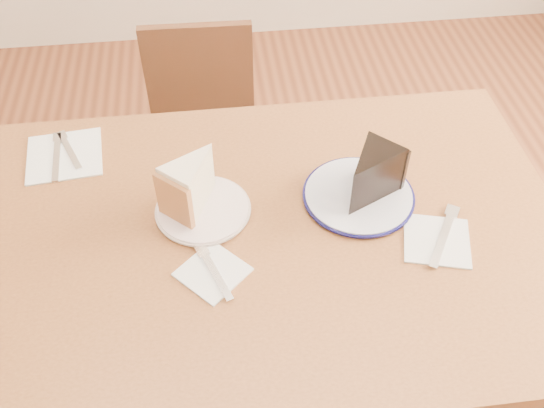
{
  "coord_description": "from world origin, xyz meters",
  "views": [
    {
      "loc": [
        -0.08,
        -0.78,
        1.65
      ],
      "look_at": [
        0.02,
        0.02,
        0.8
      ],
      "focal_mm": 40.0,
      "sensor_mm": 36.0,
      "label": 1
    }
  ],
  "objects_px": {
    "chair_far": "(205,145)",
    "plate_navy": "(358,196)",
    "chocolate_cake": "(368,180)",
    "table": "(266,262)",
    "carrot_cake": "(195,183)",
    "plate_cream": "(203,210)"
  },
  "relations": [
    {
      "from": "table",
      "to": "plate_navy",
      "type": "relative_size",
      "value": 5.46
    },
    {
      "from": "table",
      "to": "plate_navy",
      "type": "distance_m",
      "value": 0.24
    },
    {
      "from": "table",
      "to": "chair_far",
      "type": "bearing_deg",
      "value": 100.09
    },
    {
      "from": "chocolate_cake",
      "to": "plate_navy",
      "type": "bearing_deg",
      "value": 1.06
    },
    {
      "from": "plate_navy",
      "to": "carrot_cake",
      "type": "xyz_separation_m",
      "value": [
        -0.33,
        0.02,
        0.06
      ]
    },
    {
      "from": "plate_cream",
      "to": "carrot_cake",
      "type": "xyz_separation_m",
      "value": [
        -0.01,
        0.02,
        0.06
      ]
    },
    {
      "from": "plate_cream",
      "to": "plate_navy",
      "type": "height_order",
      "value": "same"
    },
    {
      "from": "table",
      "to": "plate_cream",
      "type": "distance_m",
      "value": 0.17
    },
    {
      "from": "table",
      "to": "carrot_cake",
      "type": "distance_m",
      "value": 0.22
    },
    {
      "from": "chair_far",
      "to": "table",
      "type": "bearing_deg",
      "value": 101.47
    },
    {
      "from": "chocolate_cake",
      "to": "table",
      "type": "bearing_deg",
      "value": 59.32
    },
    {
      "from": "table",
      "to": "carrot_cake",
      "type": "bearing_deg",
      "value": 145.74
    },
    {
      "from": "table",
      "to": "chair_far",
      "type": "relative_size",
      "value": 1.56
    },
    {
      "from": "chair_far",
      "to": "plate_cream",
      "type": "relative_size",
      "value": 4.17
    },
    {
      "from": "plate_cream",
      "to": "plate_navy",
      "type": "xyz_separation_m",
      "value": [
        0.32,
        0.0,
        0.0
      ]
    },
    {
      "from": "table",
      "to": "plate_cream",
      "type": "relative_size",
      "value": 6.53
    },
    {
      "from": "chair_far",
      "to": "plate_cream",
      "type": "distance_m",
      "value": 0.67
    },
    {
      "from": "chair_far",
      "to": "plate_cream",
      "type": "bearing_deg",
      "value": 91.02
    },
    {
      "from": "chair_far",
      "to": "plate_navy",
      "type": "height_order",
      "value": "chair_far"
    },
    {
      "from": "plate_cream",
      "to": "table",
      "type": "bearing_deg",
      "value": -28.88
    },
    {
      "from": "plate_navy",
      "to": "carrot_cake",
      "type": "relative_size",
      "value": 1.9
    },
    {
      "from": "chocolate_cake",
      "to": "chair_far",
      "type": "bearing_deg",
      "value": -16.33
    }
  ]
}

